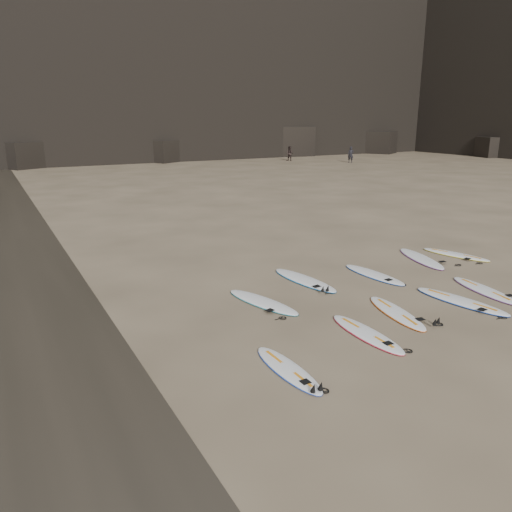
{
  "coord_description": "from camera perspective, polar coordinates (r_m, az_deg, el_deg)",
  "views": [
    {
      "loc": [
        -9.32,
        -8.64,
        4.87
      ],
      "look_at": [
        -3.61,
        1.87,
        1.5
      ],
      "focal_mm": 35.0,
      "sensor_mm": 36.0,
      "label": 1
    }
  ],
  "objects": [
    {
      "name": "surfboard_4",
      "position": [
        15.79,
        24.67,
        -3.55
      ],
      "size": [
        1.06,
        2.6,
        0.09
      ],
      "primitive_type": "ellipsoid",
      "rotation": [
        0.0,
        0.0,
        -0.18
      ],
      "color": "white",
      "rests_on": "ground"
    },
    {
      "name": "surfboard_8",
      "position": [
        18.43,
        18.34,
        -0.25
      ],
      "size": [
        1.44,
        2.83,
        0.1
      ],
      "primitive_type": "ellipsoid",
      "rotation": [
        0.0,
        0.0,
        -0.3
      ],
      "color": "white",
      "rests_on": "ground"
    },
    {
      "name": "surfboard_9",
      "position": [
        19.39,
        21.84,
        0.17
      ],
      "size": [
        1.24,
        2.54,
        0.09
      ],
      "primitive_type": "ellipsoid",
      "rotation": [
        0.0,
        0.0,
        0.28
      ],
      "color": "white",
      "rests_on": "ground"
    },
    {
      "name": "surfboard_2",
      "position": [
        13.26,
        15.75,
        -6.22
      ],
      "size": [
        1.07,
        2.49,
        0.09
      ],
      "primitive_type": "ellipsoid",
      "rotation": [
        0.0,
        0.0,
        -0.21
      ],
      "color": "white",
      "rests_on": "ground"
    },
    {
      "name": "surfboard_1",
      "position": [
        11.89,
        12.52,
        -8.62
      ],
      "size": [
        0.64,
        2.45,
        0.09
      ],
      "primitive_type": "ellipsoid",
      "rotation": [
        0.0,
        0.0,
        -0.02
      ],
      "color": "white",
      "rests_on": "ground"
    },
    {
      "name": "surfboard_0",
      "position": [
        10.13,
        3.66,
        -12.76
      ],
      "size": [
        0.55,
        2.23,
        0.08
      ],
      "primitive_type": "ellipsoid",
      "rotation": [
        0.0,
        0.0,
        0.01
      ],
      "color": "white",
      "rests_on": "ground"
    },
    {
      "name": "surfboard_3",
      "position": [
        14.62,
        22.38,
        -4.76
      ],
      "size": [
        1.06,
        2.78,
        0.1
      ],
      "primitive_type": "ellipsoid",
      "rotation": [
        0.0,
        0.0,
        0.15
      ],
      "color": "white",
      "rests_on": "ground"
    },
    {
      "name": "surfboard_6",
      "position": [
        15.29,
        5.55,
        -2.72
      ],
      "size": [
        0.96,
        2.8,
        0.1
      ],
      "primitive_type": "ellipsoid",
      "rotation": [
        0.0,
        0.0,
        0.11
      ],
      "color": "white",
      "rests_on": "ground"
    },
    {
      "name": "ground",
      "position": [
        13.61,
        17.47,
        -5.99
      ],
      "size": [
        240.0,
        240.0,
        0.0
      ],
      "primitive_type": "plane",
      "color": "#897559",
      "rests_on": "ground"
    },
    {
      "name": "surfboard_7",
      "position": [
        16.18,
        13.32,
        -2.05
      ],
      "size": [
        0.75,
        2.55,
        0.09
      ],
      "primitive_type": "ellipsoid",
      "rotation": [
        0.0,
        0.0,
        0.06
      ],
      "color": "white",
      "rests_on": "ground"
    },
    {
      "name": "person_b",
      "position": [
        56.9,
        3.88,
        11.6
      ],
      "size": [
        0.95,
        0.99,
        1.61
      ],
      "primitive_type": "imported",
      "rotation": [
        0.0,
        0.0,
        5.33
      ],
      "color": "black",
      "rests_on": "ground"
    },
    {
      "name": "person_a",
      "position": [
        55.62,
        10.77,
        11.32
      ],
      "size": [
        0.72,
        0.74,
        1.7
      ],
      "primitive_type": "imported",
      "rotation": [
        0.0,
        0.0,
        5.43
      ],
      "color": "black",
      "rests_on": "ground"
    },
    {
      "name": "surfboard_5",
      "position": [
        13.47,
        0.76,
        -5.25
      ],
      "size": [
        1.24,
        2.64,
        0.09
      ],
      "primitive_type": "ellipsoid",
      "rotation": [
        0.0,
        0.0,
        0.25
      ],
      "color": "white",
      "rests_on": "ground"
    }
  ]
}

